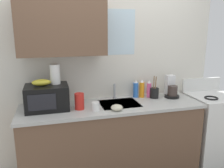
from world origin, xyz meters
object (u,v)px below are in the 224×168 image
mug_white (96,106)px  dish_soap_bottle_blue (136,89)px  cereal_canister (79,101)px  utensil_crock (154,93)px  small_bowl (117,108)px  banana_bunch (41,82)px  dish_soap_bottle_orange (142,89)px  dish_soap_bottle_pink (149,89)px  microwave (47,97)px  stove_range (210,126)px  paper_towel_roll (55,74)px  coffee_maker (171,89)px

mug_white → dish_soap_bottle_blue: bearing=30.8°
cereal_canister → utensil_crock: size_ratio=0.62×
small_bowl → banana_bunch: bearing=162.1°
dish_soap_bottle_orange → dish_soap_bottle_pink: 0.09m
banana_bunch → mug_white: (0.55, -0.19, -0.26)m
banana_bunch → microwave: bearing=-1.8°
cereal_canister → mug_white: size_ratio=1.89×
dish_soap_bottle_pink → dish_soap_bottle_orange: bearing=168.6°
mug_white → dish_soap_bottle_orange: bearing=26.3°
banana_bunch → dish_soap_bottle_orange: 1.25m
dish_soap_bottle_orange → utensil_crock: 0.17m
dish_soap_bottle_pink → utensil_crock: size_ratio=0.76×
dish_soap_bottle_orange → mug_white: dish_soap_bottle_orange is taller
cereal_canister → stove_range: bearing=1.7°
dish_soap_bottle_orange → cereal_canister: (-0.84, -0.24, -0.02)m
stove_range → banana_bunch: 2.31m
small_bowl → cereal_canister: bearing=158.7°
dish_soap_bottle_blue → cereal_canister: size_ratio=1.26×
banana_bunch → utensil_crock: 1.40m
paper_towel_roll → cereal_canister: paper_towel_roll is taller
dish_soap_bottle_pink → dish_soap_bottle_blue: bearing=165.9°
dish_soap_bottle_blue → utensil_crock: utensil_crock is taller
small_bowl → dish_soap_bottle_blue: bearing=47.7°
microwave → utensil_crock: utensil_crock is taller
small_bowl → paper_towel_roll: bearing=154.3°
banana_bunch → utensil_crock: size_ratio=0.69×
stove_range → coffee_maker: coffee_maker is taller
dish_soap_bottle_pink → mug_white: bearing=-157.7°
banana_bunch → coffee_maker: banana_bunch is taller
dish_soap_bottle_pink → small_bowl: size_ratio=1.70×
stove_range → paper_towel_roll: paper_towel_roll is taller
microwave → dish_soap_bottle_pink: size_ratio=2.09×
coffee_maker → stove_range: bearing=-10.2°
dish_soap_bottle_pink → small_bowl: dish_soap_bottle_pink is taller
coffee_maker → utensil_crock: 0.23m
microwave → paper_towel_roll: 0.27m
paper_towel_roll → mug_white: size_ratio=2.32×
coffee_maker → dish_soap_bottle_orange: (-0.37, 0.09, 0.01)m
dish_soap_bottle_orange → mug_white: size_ratio=2.46×
dish_soap_bottle_orange → banana_bunch: bearing=-173.3°
banana_bunch → paper_towel_roll: (0.15, 0.05, 0.08)m
banana_bunch → cereal_canister: 0.46m
coffee_maker → utensil_crock: bearing=177.1°
stove_range → banana_bunch: size_ratio=5.40×
banana_bunch → dish_soap_bottle_blue: banana_bunch is taller
dish_soap_bottle_orange → small_bowl: dish_soap_bottle_orange is taller
dish_soap_bottle_blue → mug_white: (-0.60, -0.36, -0.06)m
dish_soap_bottle_blue → mug_white: bearing=-149.2°
microwave → dish_soap_bottle_orange: microwave is taller
stove_range → dish_soap_bottle_pink: (-0.86, 0.17, 0.55)m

